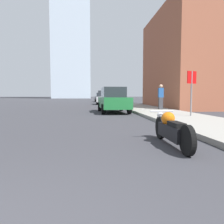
% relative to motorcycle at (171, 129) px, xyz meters
% --- Properties ---
extents(sidewalk, '(3.14, 240.00, 0.15)m').
position_rel_motorcycle_xyz_m(sidewalk, '(2.53, 36.21, -0.30)').
color(sidewalk, gray).
rests_on(sidewalk, ground_plane).
extents(brick_storefront, '(12.41, 10.91, 8.83)m').
position_rel_motorcycle_xyz_m(brick_storefront, '(10.50, 15.22, 4.04)').
color(brick_storefront, '#9E563D').
rests_on(brick_storefront, ground_plane).
extents(motorcycle, '(0.62, 2.26, 0.76)m').
position_rel_motorcycle_xyz_m(motorcycle, '(0.00, 0.00, 0.00)').
color(motorcycle, black).
rests_on(motorcycle, ground_plane).
extents(parked_car_green, '(1.96, 4.59, 1.69)m').
position_rel_motorcycle_xyz_m(parked_car_green, '(-0.33, 9.83, 0.46)').
color(parked_car_green, '#1E6B33').
rests_on(parked_car_green, ground_plane).
extents(parked_car_silver, '(2.12, 4.45, 1.75)m').
position_rel_motorcycle_xyz_m(parked_car_silver, '(-0.13, 23.21, 0.49)').
color(parked_car_silver, '#BCBCC1').
rests_on(parked_car_silver, ground_plane).
extents(parked_car_black, '(2.08, 4.53, 1.62)m').
position_rel_motorcycle_xyz_m(parked_car_black, '(-0.08, 34.57, 0.44)').
color(parked_car_black, black).
rests_on(parked_car_black, ground_plane).
extents(stop_sign, '(0.57, 0.26, 2.17)m').
position_rel_motorcycle_xyz_m(stop_sign, '(3.05, 5.43, 1.26)').
color(stop_sign, slate).
rests_on(stop_sign, sidewalk).
extents(pedestrian, '(0.36, 0.25, 1.78)m').
position_rel_motorcycle_xyz_m(pedestrian, '(3.16, 10.44, 0.70)').
color(pedestrian, '#38383D').
rests_on(pedestrian, sidewalk).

